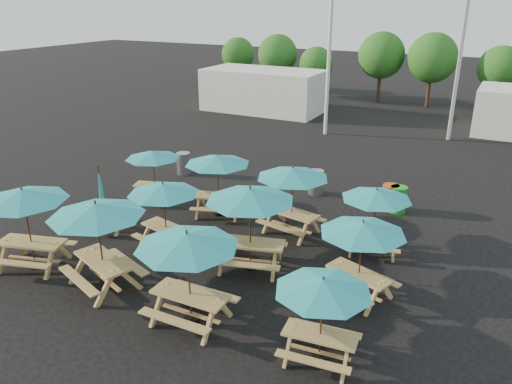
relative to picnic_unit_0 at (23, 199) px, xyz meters
The scene contains 26 objects.
ground 6.47m from the picnic_unit_0, 45.14° to the left, with size 120.00×120.00×0.00m, color black.
picnic_unit_0 is the anchor object (origin of this frame).
picnic_unit_1 3.21m from the picnic_unit_0, 91.30° to the left, with size 2.13×1.98×2.26m.
picnic_unit_2 5.71m from the picnic_unit_0, 90.09° to the left, with size 2.60×2.60×2.03m.
picnic_unit_3 2.62m from the picnic_unit_0, ahead, with size 3.22×3.22×2.48m.
picnic_unit_4 3.89m from the picnic_unit_0, 45.24° to the left, with size 2.63×2.63×2.16m.
picnic_unit_5 6.37m from the picnic_unit_0, 63.40° to the left, with size 2.92×2.92×2.28m.
picnic_unit_6 5.62m from the picnic_unit_0, ahead, with size 2.48×2.48×2.41m.
picnic_unit_7 6.35m from the picnic_unit_0, 26.72° to the left, with size 3.13×3.13×2.50m.
picnic_unit_8 8.00m from the picnic_unit_0, 43.54° to the left, with size 2.76×2.76×2.33m.
picnic_unit_9 8.88m from the picnic_unit_0, ahead, with size 2.28×2.28×2.04m.
picnic_unit_10 9.33m from the picnic_unit_0, 17.61° to the left, with size 2.82×2.82×2.19m.
picnic_unit_11 10.15m from the picnic_unit_0, 32.53° to the left, with size 2.58×2.58×2.09m.
waste_bin_0 9.00m from the picnic_unit_0, 95.70° to the left, with size 0.61×0.61×0.98m, color gray.
waste_bin_1 10.77m from the picnic_unit_0, 60.60° to the left, with size 0.61×0.61×0.98m, color gray.
waste_bin_2 12.32m from the picnic_unit_0, 47.56° to the left, with size 0.61×0.61×0.98m, color #C4420B.
waste_bin_3 12.49m from the picnic_unit_0, 46.35° to the left, with size 0.61×0.61×0.98m, color #1A901F.
mast_0 18.87m from the picnic_unit_0, 82.83° to the left, with size 0.20×0.20×12.00m, color silver.
mast_1 22.48m from the picnic_unit_0, 66.58° to the left, with size 0.20×0.20×12.00m, color silver.
event_tent_0 22.64m from the picnic_unit_0, 99.40° to the left, with size 8.00×4.00×2.80m, color silver.
tree_0 31.15m from the picnic_unit_0, 108.28° to the left, with size 2.80×2.80×4.24m.
tree_1 28.76m from the picnic_unit_0, 100.91° to the left, with size 3.11×3.11×4.72m.
tree_2 28.06m from the picnic_unit_0, 94.26° to the left, with size 2.59×2.59×3.93m.
tree_3 29.18m from the picnic_unit_0, 84.98° to the left, with size 3.36×3.36×5.09m.
tree_4 29.28m from the picnic_unit_0, 77.76° to the left, with size 3.41×3.41×5.17m.
tree_5 30.86m from the picnic_unit_0, 70.05° to the left, with size 2.94×2.94×4.45m.
Camera 1 is at (7.41, -12.75, 7.42)m, focal length 35.00 mm.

